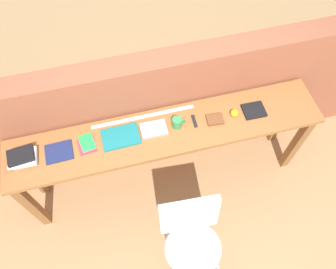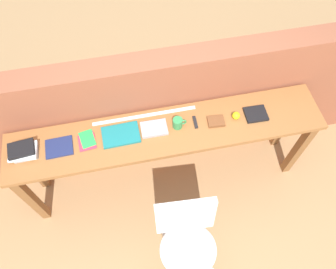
# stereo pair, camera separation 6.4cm
# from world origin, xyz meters

# --- Properties ---
(ground_plane) EXTENTS (40.00, 40.00, 0.00)m
(ground_plane) POSITION_xyz_m (0.00, 0.00, 0.00)
(ground_plane) COLOR tan
(brick_wall_back) EXTENTS (6.00, 0.20, 1.32)m
(brick_wall_back) POSITION_xyz_m (0.00, 0.64, 0.66)
(brick_wall_back) COLOR #935138
(brick_wall_back) RESTS_ON ground
(sideboard) EXTENTS (2.50, 0.44, 0.88)m
(sideboard) POSITION_xyz_m (0.00, 0.30, 0.74)
(sideboard) COLOR #996033
(sideboard) RESTS_ON ground
(chair_white_moulded) EXTENTS (0.47, 0.48, 0.89)m
(chair_white_moulded) POSITION_xyz_m (0.00, -0.45, 0.53)
(chair_white_moulded) COLOR white
(chair_white_moulded) RESTS_ON ground
(book_stack_leftmost) EXTENTS (0.21, 0.16, 0.08)m
(book_stack_leftmost) POSITION_xyz_m (-1.07, 0.31, 0.92)
(book_stack_leftmost) COLOR #9E9EA3
(book_stack_leftmost) RESTS_ON sideboard
(magazine_cycling) EXTENTS (0.21, 0.17, 0.01)m
(magazine_cycling) POSITION_xyz_m (-0.82, 0.31, 0.89)
(magazine_cycling) COLOR navy
(magazine_cycling) RESTS_ON sideboard
(pamphlet_pile_colourful) EXTENTS (0.14, 0.19, 0.01)m
(pamphlet_pile_colourful) POSITION_xyz_m (-0.61, 0.33, 0.88)
(pamphlet_pile_colourful) COLOR purple
(pamphlet_pile_colourful) RESTS_ON sideboard
(book_open_centre) EXTENTS (0.29, 0.20, 0.02)m
(book_open_centre) POSITION_xyz_m (-0.35, 0.33, 0.89)
(book_open_centre) COLOR #19757A
(book_open_centre) RESTS_ON sideboard
(book_grey_hardcover) EXTENTS (0.21, 0.15, 0.02)m
(book_grey_hardcover) POSITION_xyz_m (-0.09, 0.33, 0.89)
(book_grey_hardcover) COLOR #9E9EA3
(book_grey_hardcover) RESTS_ON sideboard
(mug) EXTENTS (0.11, 0.08, 0.09)m
(mug) POSITION_xyz_m (0.09, 0.32, 0.92)
(mug) COLOR #338C4C
(mug) RESTS_ON sideboard
(multitool_folded) EXTENTS (0.03, 0.11, 0.02)m
(multitool_folded) POSITION_xyz_m (0.23, 0.32, 0.89)
(multitool_folded) COLOR black
(multitool_folded) RESTS_ON sideboard
(leather_journal_brown) EXTENTS (0.14, 0.11, 0.02)m
(leather_journal_brown) POSITION_xyz_m (0.39, 0.30, 0.89)
(leather_journal_brown) COLOR brown
(leather_journal_brown) RESTS_ON sideboard
(sports_ball_small) EXTENTS (0.06, 0.06, 0.06)m
(sports_ball_small) POSITION_xyz_m (0.56, 0.31, 0.91)
(sports_ball_small) COLOR yellow
(sports_ball_small) RESTS_ON sideboard
(book_repair_rightmost) EXTENTS (0.18, 0.15, 0.02)m
(book_repair_rightmost) POSITION_xyz_m (0.73, 0.30, 0.89)
(book_repair_rightmost) COLOR black
(book_repair_rightmost) RESTS_ON sideboard
(ruler_metal_back_edge) EXTENTS (0.83, 0.03, 0.00)m
(ruler_metal_back_edge) POSITION_xyz_m (-0.15, 0.47, 0.88)
(ruler_metal_back_edge) COLOR silver
(ruler_metal_back_edge) RESTS_ON sideboard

